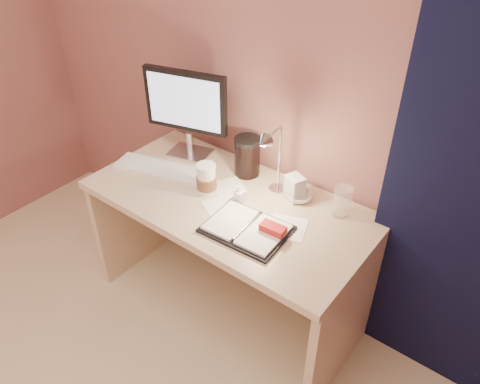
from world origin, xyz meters
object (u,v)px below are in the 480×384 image
Objects in this scene: bowl at (300,197)px; product_box at (295,188)px; planner at (249,228)px; lotion_bottle at (240,194)px; monitor at (187,106)px; clear_cup at (342,201)px; desk_lamp at (267,157)px; dark_jar at (247,158)px; desk at (238,228)px; coffee_cup at (206,180)px; keyboard at (161,169)px.

bowl is 0.05m from product_box.
planner is 3.99× the size of lotion_bottle.
product_box is at bearing -15.30° from monitor.
clear_cup is 0.39× the size of desk_lamp.
product_box is (0.31, -0.04, -0.03)m from dark_jar.
bowl is (0.27, 0.13, 0.24)m from desk.
desk_lamp is (0.20, -0.12, 0.14)m from dark_jar.
clear_cup reaches higher than product_box.
lotion_bottle is (-0.16, 0.14, 0.03)m from planner.
clear_cup is at bearing 22.48° from coffee_cup.
monitor is at bearing -157.68° from product_box.
monitor is at bearing 145.37° from coffee_cup.
dark_jar is 0.49× the size of desk_lamp.
coffee_cup is (0.31, -0.22, -0.21)m from monitor.
desk_lamp is at bearing -121.72° from product_box.
coffee_cup is 0.42m from product_box.
product_box is at bearing 81.04° from planner.
planner is at bearing -72.78° from product_box.
coffee_cup is at bearing -157.52° from clear_cup.
monitor is 0.71m from product_box.
keyboard is 0.66m from planner.
planner is at bearing -25.60° from keyboard.
desk is 3.75× the size of desk_lamp.
keyboard is 2.72× the size of dark_jar.
desk_lamp reaches higher than bowl.
product_box reaches higher than lotion_bottle.
dark_jar reaches higher than desk.
desk is 3.73× the size of planner.
clear_cup is at bearing 31.07° from product_box.
dark_jar is 0.28m from desk_lamp.
monitor is 4.07× the size of bowl.
desk_lamp is at bearing -145.31° from bowl.
desk_lamp is at bearing 27.59° from coffee_cup.
lotion_bottle reaches higher than bowl.
clear_cup is (0.48, 0.15, 0.30)m from desk.
dark_jar reaches higher than coffee_cup.
product_box is at bearing 31.60° from desk_lamp.
desk is 0.40m from product_box.
monitor reaches higher than planner.
keyboard is 5.32× the size of lotion_bottle.
monitor is 1.29× the size of planner.
bowl is (0.39, 0.23, -0.06)m from coffee_cup.
bowl is at bearing 26.30° from desk.
clear_cup reaches higher than lotion_bottle.
coffee_cup is 0.65m from clear_cup.
keyboard is at bearing 167.10° from planner.
monitor is at bearing -178.03° from clear_cup.
monitor reaches higher than dark_jar.
desk_lamp reaches higher than lotion_bottle.
desk is 11.79× the size of bowl.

